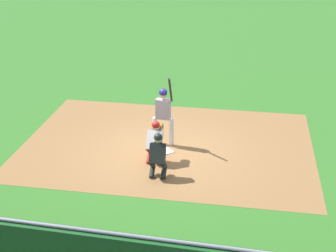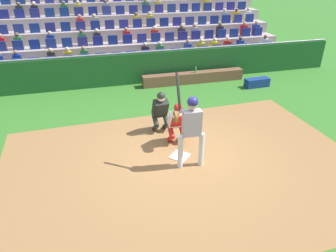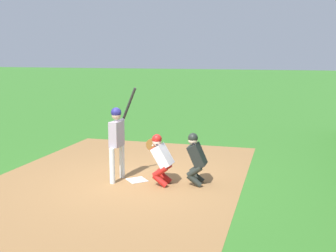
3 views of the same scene
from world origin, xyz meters
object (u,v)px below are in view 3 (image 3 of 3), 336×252
Objects in this scene: home_plate_marker at (137,180)px; batter_at_plate at (117,135)px; catcher_crouching at (160,156)px; home_plate_umpire at (196,156)px.

batter_at_plate reaches higher than home_plate_marker.
catcher_crouching is (0.01, -1.12, -0.45)m from batter_at_plate.
home_plate_marker is 0.34× the size of home_plate_umpire.
catcher_crouching is 0.84m from home_plate_umpire.
catcher_crouching is (-0.11, -0.66, 0.69)m from home_plate_marker.
batter_at_plate reaches higher than home_plate_umpire.
catcher_crouching is at bearing -89.63° from batter_at_plate.
catcher_crouching is at bearing 107.23° from home_plate_umpire.
home_plate_umpire is (0.14, -1.47, 0.68)m from home_plate_marker.
home_plate_marker is 1.63m from home_plate_umpire.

